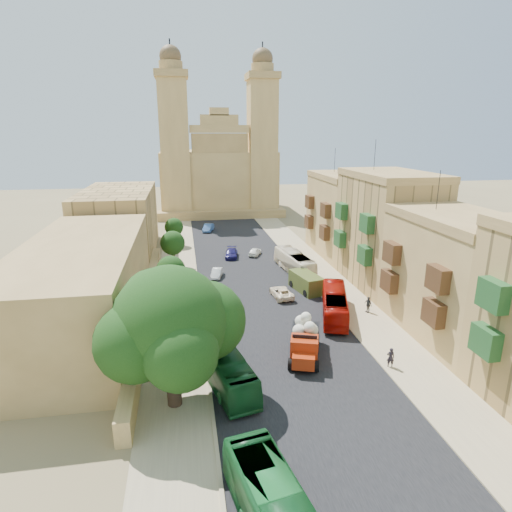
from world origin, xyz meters
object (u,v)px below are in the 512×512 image
object	(u,v)px
street_tree_d	(174,227)
olive_pickup	(306,283)
bus_red_east	(335,304)
car_dkblue	(231,253)
bus_green_north	(223,364)
street_tree_b	(171,270)
car_blue_a	(227,309)
pedestrian_c	(368,305)
ficus_tree	(172,326)
pedestrian_a	(391,357)
car_blue_b	(208,228)
church	(218,171)
street_tree_a	(168,310)
red_truck	(305,339)
car_cream	(281,292)
car_white_b	(255,252)
street_tree_c	(173,243)
car_white_a	(217,273)
bus_cream_east	(294,262)

from	to	relation	value
street_tree_d	olive_pickup	world-z (taller)	street_tree_d
bus_red_east	car_dkblue	xyz separation A→B (m)	(-7.96, 23.24, -0.73)
bus_green_north	street_tree_b	bearing A→B (deg)	90.03
car_dkblue	car_blue_a	bearing A→B (deg)	-88.91
pedestrian_c	ficus_tree	bearing A→B (deg)	-74.81
car_dkblue	pedestrian_a	world-z (taller)	pedestrian_a
bus_red_east	car_blue_b	world-z (taller)	bus_red_east
pedestrian_c	church	bearing A→B (deg)	172.02
street_tree_a	pedestrian_c	world-z (taller)	street_tree_a
red_truck	bus_green_north	bearing A→B (deg)	-160.01
car_blue_a	car_blue_b	xyz separation A→B (m)	(0.55, 39.32, 0.09)
street_tree_d	olive_pickup	bearing A→B (deg)	-56.90
street_tree_b	car_cream	xyz separation A→B (m)	(12.33, -1.65, -2.79)
pedestrian_c	car_blue_b	bearing A→B (deg)	-178.57
church	street_tree_b	size ratio (longest dim) A/B	7.18
car_dkblue	car_white_b	xyz separation A→B (m)	(3.68, 0.51, -0.05)
olive_pickup	pedestrian_c	world-z (taller)	olive_pickup
street_tree_a	car_blue_a	xyz separation A→B (m)	(5.66, 6.61, -3.12)
street_tree_b	pedestrian_a	world-z (taller)	street_tree_b
church	street_tree_c	size ratio (longest dim) A/B	6.98
street_tree_d	bus_red_east	xyz separation A→B (m)	(16.50, -31.73, -1.78)
car_blue_a	car_white_a	xyz separation A→B (m)	(-0.06, 12.09, -0.06)
car_blue_a	car_white_b	distance (m)	22.40
car_blue_b	pedestrian_c	world-z (taller)	pedestrian_c
street_tree_d	car_white_a	size ratio (longest dim) A/B	1.39
street_tree_d	car_white_b	xyz separation A→B (m)	(12.22, -7.97, -2.56)
church	ficus_tree	xyz separation A→B (m)	(-9.41, -74.61, -3.59)
street_tree_a	bus_red_east	size ratio (longest dim) A/B	0.57
bus_cream_east	car_blue_a	xyz separation A→B (m)	(-10.46, -12.49, -0.77)
olive_pickup	car_dkblue	bearing A→B (deg)	114.65
car_white_a	pedestrian_a	world-z (taller)	pedestrian_a
street_tree_c	car_white_a	distance (m)	8.24
car_dkblue	car_blue_b	size ratio (longest dim) A/B	1.02
street_tree_d	pedestrian_a	xyz separation A→B (m)	(17.57, -41.92, -2.31)
olive_pickup	bus_cream_east	size ratio (longest dim) A/B	0.54
car_dkblue	street_tree_c	bearing A→B (deg)	-148.70
street_tree_d	pedestrian_c	distance (m)	37.43
ficus_tree	street_tree_b	xyz separation A→B (m)	(-0.59, 19.99, -2.54)
street_tree_b	street_tree_d	distance (m)	24.00
bus_green_north	car_blue_a	xyz separation A→B (m)	(1.59, 12.30, -0.79)
church	bus_green_north	size ratio (longest dim) A/B	3.61
street_tree_d	pedestrian_c	world-z (taller)	street_tree_d
car_white_a	car_white_b	bearing A→B (deg)	67.76
car_white_a	pedestrian_c	xyz separation A→B (m)	(14.73, -14.06, 0.31)
street_tree_d	pedestrian_a	distance (m)	45.51
olive_pickup	church	bearing A→B (deg)	95.95
street_tree_d	bus_green_north	distance (m)	41.93
red_truck	pedestrian_c	world-z (taller)	red_truck
street_tree_b	red_truck	world-z (taller)	street_tree_b
car_white_a	car_cream	size ratio (longest dim) A/B	0.79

